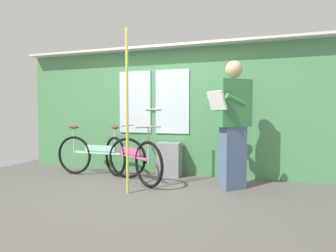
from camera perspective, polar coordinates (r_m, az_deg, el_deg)
The scene contains 7 objects.
ground_plane at distance 3.95m, azimuth -6.23°, elevation -13.27°, with size 6.43×4.02×0.04m, color #56544F.
train_door_wall at distance 4.93m, azimuth -0.73°, elevation 3.74°, with size 5.43×0.28×2.21m.
bicycle_near_door at distance 4.42m, azimuth -7.74°, elevation -6.54°, with size 1.39×0.91×0.88m.
bicycle_leaning_behind at distance 4.87m, azimuth -13.81°, elevation -5.75°, with size 1.68×0.44×0.87m.
passenger_reading_newspaper at distance 3.98m, azimuth 13.09°, elevation 0.90°, with size 0.64×0.62×1.78m.
trash_bin_by_wall at distance 4.74m, azimuth 0.31°, elevation -6.80°, with size 0.39×0.28×0.57m, color gray.
handrail_pole at distance 3.70m, azimuth -8.34°, elevation 2.96°, with size 0.04×0.04×2.17m, color #C6C14C.
Camera 1 is at (1.53, -3.48, 1.07)m, focal length 29.89 mm.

